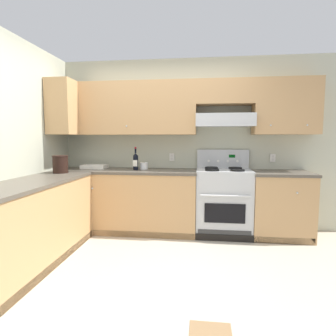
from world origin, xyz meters
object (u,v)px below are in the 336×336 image
at_px(bucket, 60,164).
at_px(paper_towel_roll, 144,166).
at_px(wine_bottle, 136,161).
at_px(bowl, 94,167).
at_px(stove, 223,201).

xyz_separation_m(bucket, paper_towel_roll, (1.00, 0.58, -0.07)).
relative_size(wine_bottle, paper_towel_roll, 2.70).
bearing_deg(bowl, wine_bottle, -8.62).
height_order(stove, bucket, stove).
xyz_separation_m(stove, bucket, (-2.16, -0.50, 0.55)).
xyz_separation_m(stove, bowl, (-1.93, 0.09, 0.45)).
relative_size(bucket, paper_towel_roll, 1.87).
xyz_separation_m(bowl, paper_towel_roll, (0.76, -0.00, 0.03)).
bearing_deg(bucket, wine_bottle, 28.20).
relative_size(stove, bowl, 3.28).
distance_m(stove, paper_towel_roll, 1.26).
bearing_deg(bowl, bucket, -111.85).
bearing_deg(wine_bottle, paper_towel_roll, 44.83).
relative_size(wine_bottle, bowl, 0.91).
bearing_deg(wine_bottle, stove, 0.58).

